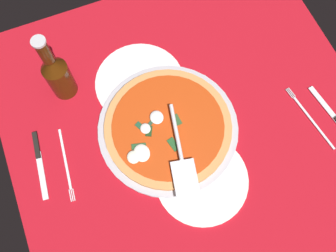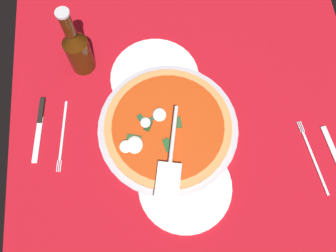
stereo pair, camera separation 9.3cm
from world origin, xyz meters
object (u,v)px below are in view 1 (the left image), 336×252
object	(u,v)px
pizza	(167,127)
place_setting_far	(52,162)
dinner_plate_left	(202,180)
beer_bottle	(57,74)
pizza_server	(181,156)
dinner_plate_right	(140,83)
place_setting_near	(322,118)

from	to	relation	value
pizza	place_setting_far	world-z (taller)	pizza
dinner_plate_left	place_setting_far	size ratio (longest dim) A/B	1.08
dinner_plate_left	beer_bottle	size ratio (longest dim) A/B	0.98
dinner_plate_left	pizza_server	distance (cm)	8.12
pizza	place_setting_far	size ratio (longest dim) A/B	1.54
dinner_plate_right	pizza	bearing A→B (deg)	-172.84
dinner_plate_right	pizza	distance (cm)	15.36
pizza	pizza_server	distance (cm)	8.97
pizza	place_setting_near	size ratio (longest dim) A/B	1.65
pizza_server	beer_bottle	world-z (taller)	beer_bottle
dinner_plate_right	pizza_server	bearing A→B (deg)	-175.34
dinner_plate_left	pizza_server	size ratio (longest dim) A/B	0.96
dinner_plate_left	place_setting_far	bearing A→B (deg)	61.10
pizza_server	place_setting_far	size ratio (longest dim) A/B	1.13
beer_bottle	pizza_server	bearing A→B (deg)	-144.62
place_setting_far	beer_bottle	world-z (taller)	beer_bottle
pizza_server	place_setting_near	distance (cm)	39.05
pizza_server	beer_bottle	xyz separation A→B (cm)	(29.59, 21.01, 4.77)
pizza_server	place_setting_near	bearing A→B (deg)	96.67
pizza	beer_bottle	size ratio (longest dim) A/B	1.40
dinner_plate_right	place_setting_far	size ratio (longest dim) A/B	1.14
dinner_plate_right	beer_bottle	size ratio (longest dim) A/B	1.03
beer_bottle	place_setting_far	bearing A→B (deg)	153.97
place_setting_near	place_setting_far	xyz separation A→B (cm)	(14.94, 68.60, -0.01)
pizza_server	place_setting_far	distance (cm)	32.21
pizza	beer_bottle	world-z (taller)	beer_bottle
pizza	beer_bottle	bearing A→B (deg)	45.16
place_setting_near	place_setting_far	world-z (taller)	same
dinner_plate_left	dinner_plate_right	size ratio (longest dim) A/B	0.95
pizza_server	dinner_plate_right	bearing A→B (deg)	-163.47
dinner_plate_left	place_setting_near	world-z (taller)	place_setting_near
dinner_plate_left	pizza_server	world-z (taller)	pizza_server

